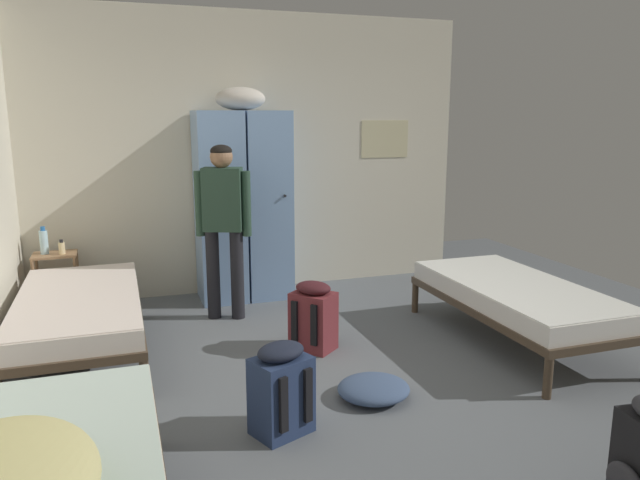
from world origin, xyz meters
name	(u,v)px	position (x,y,z in m)	size (l,w,h in m)	color
ground_plane	(331,380)	(0.00, 0.00, 0.00)	(7.70, 7.70, 0.00)	slate
room_backdrop	(140,168)	(-1.15, 1.18, 1.41)	(4.54, 4.87, 2.82)	beige
locker_bank	(243,202)	(-0.16, 2.13, 0.97)	(0.90, 0.55, 2.07)	#7A9ECC
shelf_unit	(57,277)	(-1.91, 2.16, 0.35)	(0.38, 0.30, 0.57)	#99704C
bed_right	(516,296)	(1.66, 0.21, 0.38)	(0.90, 1.90, 0.49)	#473828
bed_left_rear	(79,308)	(-1.66, 1.01, 0.38)	(0.90, 1.90, 0.49)	#473828
person_traveler	(223,216)	(-0.46, 1.54, 0.94)	(0.47, 0.30, 1.56)	black
water_bottle	(44,242)	(-1.99, 2.18, 0.68)	(0.07, 0.07, 0.25)	#B2DBEA
lotion_bottle	(62,248)	(-1.84, 2.12, 0.63)	(0.06, 0.06, 0.14)	beige
backpack_maroon	(314,317)	(0.07, 0.59, 0.26)	(0.42, 0.41, 0.55)	maroon
backpack_navy	(280,390)	(-0.51, -0.56, 0.26)	(0.39, 0.40, 0.55)	navy
clothes_pile_denim	(374,389)	(0.17, -0.34, 0.06)	(0.48, 0.45, 0.13)	#42567A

